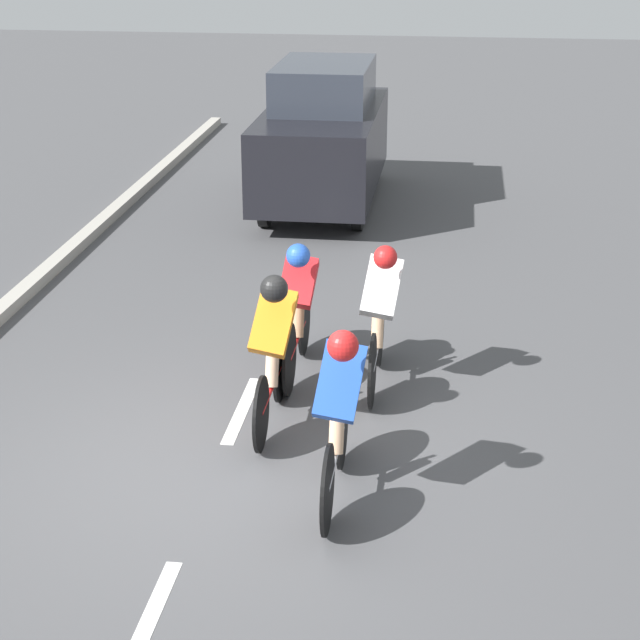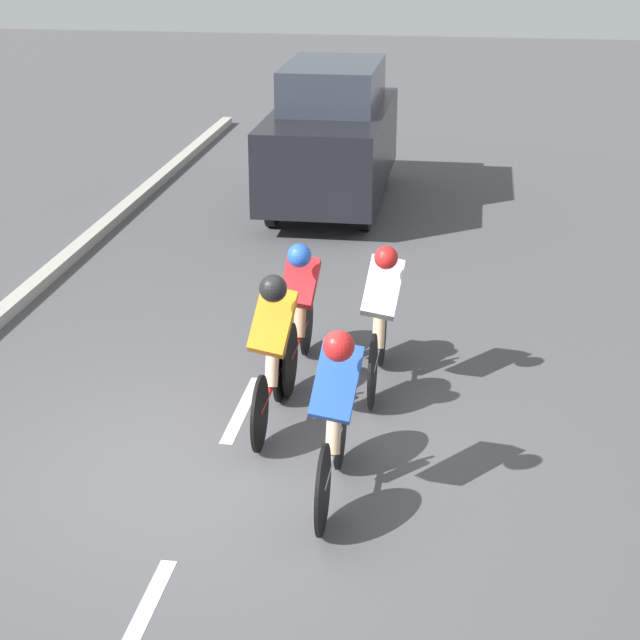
{
  "view_description": "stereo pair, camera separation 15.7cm",
  "coord_description": "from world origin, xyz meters",
  "px_view_note": "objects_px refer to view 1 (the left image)",
  "views": [
    {
      "loc": [
        -1.9,
        7.72,
        4.52
      ],
      "look_at": [
        -0.74,
        -1.15,
        0.95
      ],
      "focal_mm": 60.0,
      "sensor_mm": 36.0,
      "label": 1
    },
    {
      "loc": [
        -2.05,
        7.69,
        4.52
      ],
      "look_at": [
        -0.74,
        -1.15,
        0.95
      ],
      "focal_mm": 60.0,
      "sensor_mm": 36.0,
      "label": 2
    }
  ],
  "objects_px": {
    "cyclist_orange": "(273,344)",
    "support_car": "(323,136)",
    "cyclist_blue": "(338,408)",
    "cyclist_white": "(380,312)",
    "cyclist_red": "(298,305)"
  },
  "relations": [
    {
      "from": "cyclist_orange",
      "to": "cyclist_blue",
      "type": "relative_size",
      "value": 0.97
    },
    {
      "from": "cyclist_orange",
      "to": "support_car",
      "type": "bearing_deg",
      "value": -86.06
    },
    {
      "from": "cyclist_orange",
      "to": "cyclist_blue",
      "type": "distance_m",
      "value": 1.39
    },
    {
      "from": "cyclist_orange",
      "to": "cyclist_red",
      "type": "relative_size",
      "value": 0.98
    },
    {
      "from": "cyclist_blue",
      "to": "cyclist_white",
      "type": "bearing_deg",
      "value": -93.96
    },
    {
      "from": "support_car",
      "to": "cyclist_blue",
      "type": "bearing_deg",
      "value": 98.09
    },
    {
      "from": "support_car",
      "to": "cyclist_orange",
      "type": "bearing_deg",
      "value": 93.94
    },
    {
      "from": "cyclist_orange",
      "to": "cyclist_white",
      "type": "distance_m",
      "value": 1.31
    },
    {
      "from": "cyclist_orange",
      "to": "support_car",
      "type": "relative_size",
      "value": 0.41
    },
    {
      "from": "cyclist_orange",
      "to": "cyclist_red",
      "type": "bearing_deg",
      "value": -92.65
    },
    {
      "from": "cyclist_blue",
      "to": "cyclist_red",
      "type": "height_order",
      "value": "cyclist_blue"
    },
    {
      "from": "cyclist_white",
      "to": "cyclist_red",
      "type": "bearing_deg",
      "value": -11.34
    },
    {
      "from": "cyclist_orange",
      "to": "cyclist_red",
      "type": "xyz_separation_m",
      "value": [
        -0.05,
        -1.15,
        -0.06
      ]
    },
    {
      "from": "cyclist_blue",
      "to": "support_car",
      "type": "distance_m",
      "value": 8.82
    },
    {
      "from": "cyclist_red",
      "to": "cyclist_orange",
      "type": "bearing_deg",
      "value": 87.35
    }
  ]
}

